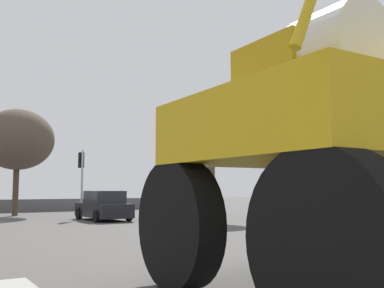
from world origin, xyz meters
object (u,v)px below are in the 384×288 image
at_px(traffic_signal_near_right, 323,148).
at_px(traffic_signal_far_left, 81,169).
at_px(sedan_ahead, 104,206).
at_px(bare_tree_right, 211,115).
at_px(bare_tree_far_center, 18,140).
at_px(oversize_sprayer, 312,152).

height_order(traffic_signal_near_right, traffic_signal_far_left, traffic_signal_near_right).
bearing_deg(traffic_signal_near_right, traffic_signal_far_left, 96.53).
height_order(sedan_ahead, bare_tree_right, bare_tree_right).
relative_size(bare_tree_right, bare_tree_far_center, 1.08).
xyz_separation_m(traffic_signal_near_right, bare_tree_far_center, (-4.16, 20.44, 1.88)).
relative_size(sedan_ahead, bare_tree_right, 0.58).
relative_size(sedan_ahead, traffic_signal_near_right, 1.09).
height_order(oversize_sprayer, sedan_ahead, oversize_sprayer).
bearing_deg(bare_tree_right, bare_tree_far_center, 133.81).
distance_m(traffic_signal_near_right, bare_tree_right, 12.77).
bearing_deg(traffic_signal_far_left, bare_tree_right, -31.82).
height_order(oversize_sprayer, bare_tree_right, bare_tree_right).
distance_m(sedan_ahead, bare_tree_far_center, 8.31).
bearing_deg(sedan_ahead, bare_tree_right, -111.83).
xyz_separation_m(oversize_sprayer, sedan_ahead, (3.48, 17.59, -1.45)).
bearing_deg(oversize_sprayer, sedan_ahead, -9.95).
bearing_deg(bare_tree_far_center, bare_tree_right, -46.19).
distance_m(traffic_signal_far_left, bare_tree_right, 7.68).
xyz_separation_m(sedan_ahead, bare_tree_right, (5.31, -2.12, 4.99)).
bearing_deg(oversize_sprayer, traffic_signal_far_left, -7.01).
bearing_deg(bare_tree_right, sedan_ahead, 158.22).
relative_size(oversize_sprayer, traffic_signal_near_right, 1.40).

